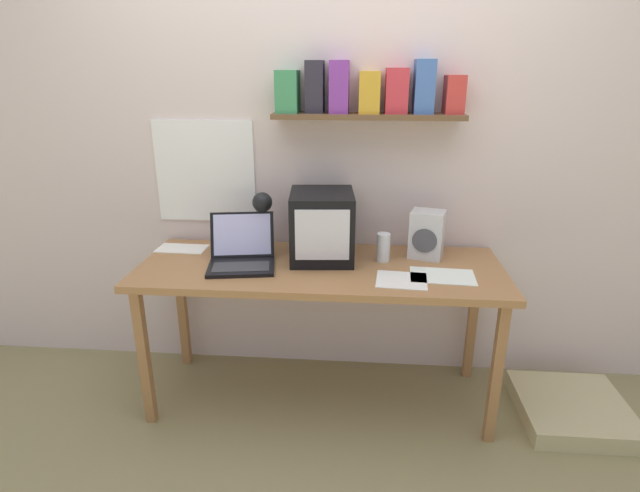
% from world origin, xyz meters
% --- Properties ---
extents(ground_plane, '(12.00, 12.00, 0.00)m').
position_xyz_m(ground_plane, '(0.00, 0.00, 0.00)').
color(ground_plane, '#908459').
extents(back_wall, '(5.60, 0.24, 2.60)m').
position_xyz_m(back_wall, '(0.00, 0.37, 1.31)').
color(back_wall, silver).
rests_on(back_wall, ground_plane).
extents(corner_desk, '(1.76, 0.65, 0.75)m').
position_xyz_m(corner_desk, '(0.00, 0.00, 0.69)').
color(corner_desk, '#A36F43').
rests_on(corner_desk, ground_plane).
extents(crt_monitor, '(0.34, 0.37, 0.34)m').
position_xyz_m(crt_monitor, '(0.00, 0.11, 0.92)').
color(crt_monitor, black).
rests_on(crt_monitor, corner_desk).
extents(laptop, '(0.36, 0.36, 0.23)m').
position_xyz_m(laptop, '(-0.38, -0.01, 0.81)').
color(laptop, black).
rests_on(laptop, corner_desk).
extents(desk_lamp, '(0.13, 0.16, 0.32)m').
position_xyz_m(desk_lamp, '(-0.31, 0.16, 0.98)').
color(desk_lamp, black).
rests_on(desk_lamp, corner_desk).
extents(juice_glass, '(0.07, 0.07, 0.14)m').
position_xyz_m(juice_glass, '(0.31, 0.09, 0.82)').
color(juice_glass, white).
rests_on(juice_glass, corner_desk).
extents(space_heater, '(0.19, 0.17, 0.24)m').
position_xyz_m(space_heater, '(0.52, 0.16, 0.87)').
color(space_heater, silver).
rests_on(space_heater, corner_desk).
extents(loose_paper_near_laptop, '(0.26, 0.15, 0.00)m').
position_xyz_m(loose_paper_near_laptop, '(-0.75, 0.17, 0.76)').
color(loose_paper_near_laptop, white).
rests_on(loose_paper_near_laptop, corner_desk).
extents(open_notebook, '(0.24, 0.22, 0.00)m').
position_xyz_m(open_notebook, '(0.38, -0.15, 0.76)').
color(open_notebook, white).
rests_on(open_notebook, corner_desk).
extents(loose_paper_near_monitor, '(0.30, 0.21, 0.00)m').
position_xyz_m(loose_paper_near_monitor, '(0.57, -0.09, 0.76)').
color(loose_paper_near_monitor, white).
rests_on(loose_paper_near_monitor, corner_desk).
extents(floor_cushion, '(0.52, 0.52, 0.09)m').
position_xyz_m(floor_cushion, '(1.27, -0.07, 0.05)').
color(floor_cushion, '#C6B888').
rests_on(floor_cushion, ground_plane).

